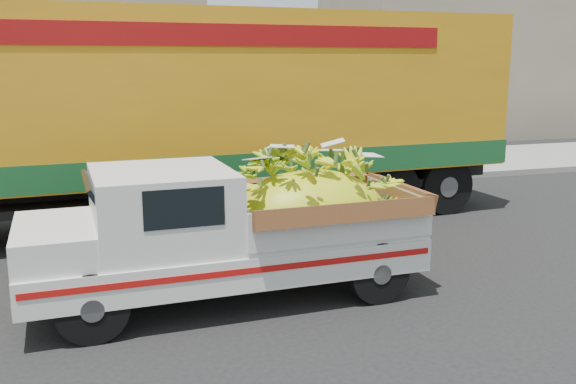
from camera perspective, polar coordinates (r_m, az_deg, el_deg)
name	(u,v)px	position (r m, az deg, el deg)	size (l,w,h in m)	color
ground	(287,273)	(9.18, -0.10, -7.17)	(100.00, 100.00, 0.00)	black
curb	(210,191)	(14.47, -6.93, 0.09)	(60.00, 0.25, 0.15)	gray
sidewalk	(194,175)	(16.50, -8.32, 1.48)	(60.00, 4.00, 0.14)	gray
building_right	(502,58)	(28.33, 18.53, 11.21)	(14.00, 6.00, 6.00)	gray
pickup_truck	(254,226)	(8.10, -3.03, -3.04)	(4.92, 1.95, 1.70)	black
semi_trailer	(195,108)	(11.67, -8.27, 7.42)	(12.04, 3.20, 3.80)	black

